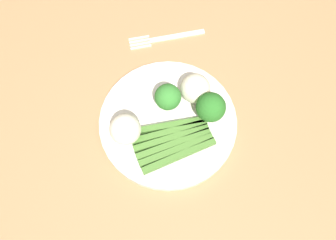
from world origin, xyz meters
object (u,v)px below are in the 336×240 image
(cauliflower_right, at_px, (125,129))
(fork, at_px, (166,38))
(asparagus_bundle, at_px, (173,141))
(dining_table, at_px, (176,131))
(broccoli_near_center, at_px, (211,108))
(cauliflower_back_right, at_px, (195,88))
(plate, at_px, (168,122))
(broccoli_back, at_px, (168,97))

(cauliflower_right, xyz_separation_m, fork, (0.18, -0.16, -0.04))
(asparagus_bundle, bearing_deg, dining_table, -116.59)
(fork, bearing_deg, broccoli_near_center, 102.15)
(cauliflower_back_right, bearing_deg, broccoli_near_center, -171.73)
(plate, distance_m, cauliflower_right, 0.09)
(cauliflower_right, bearing_deg, asparagus_bundle, -121.87)
(dining_table, height_order, broccoli_near_center, broccoli_near_center)
(plate, xyz_separation_m, asparagus_bundle, (-0.04, 0.01, 0.01))
(cauliflower_back_right, height_order, fork, cauliflower_back_right)
(dining_table, height_order, cauliflower_back_right, cauliflower_back_right)
(asparagus_bundle, distance_m, cauliflower_right, 0.09)
(broccoli_near_center, distance_m, fork, 0.21)
(plate, height_order, cauliflower_back_right, cauliflower_back_right)
(broccoli_near_center, bearing_deg, cauliflower_back_right, 8.27)
(broccoli_near_center, height_order, cauliflower_right, broccoli_near_center)
(asparagus_bundle, distance_m, broccoli_near_center, 0.09)
(dining_table, relative_size, broccoli_back, 19.23)
(dining_table, relative_size, cauliflower_right, 20.31)
(cauliflower_right, distance_m, fork, 0.24)
(dining_table, xyz_separation_m, cauliflower_right, (-0.01, 0.11, 0.15))
(plate, distance_m, asparagus_bundle, 0.05)
(broccoli_near_center, bearing_deg, broccoli_back, 51.24)
(dining_table, distance_m, cauliflower_right, 0.18)
(broccoli_back, bearing_deg, fork, -21.05)
(broccoli_near_center, height_order, broccoli_back, broccoli_near_center)
(broccoli_back, bearing_deg, cauliflower_right, 105.94)
(cauliflower_right, bearing_deg, cauliflower_back_right, -79.68)
(cauliflower_right, bearing_deg, broccoli_back, -74.06)
(broccoli_back, xyz_separation_m, cauliflower_right, (-0.03, 0.10, -0.01))
(cauliflower_right, height_order, fork, cauliflower_right)
(asparagus_bundle, bearing_deg, fork, -105.80)
(asparagus_bundle, xyz_separation_m, cauliflower_back_right, (0.07, -0.08, 0.02))
(cauliflower_back_right, bearing_deg, asparagus_bundle, 134.12)
(broccoli_back, distance_m, cauliflower_back_right, 0.06)
(dining_table, xyz_separation_m, broccoli_near_center, (-0.04, -0.05, 0.16))
(dining_table, bearing_deg, cauliflower_right, 96.69)
(fork, bearing_deg, cauliflower_right, 60.41)
(asparagus_bundle, distance_m, fork, 0.24)
(cauliflower_back_right, height_order, cauliflower_right, same)
(fork, bearing_deg, asparagus_bundle, 81.64)
(plate, bearing_deg, cauliflower_back_right, -65.59)
(asparagus_bundle, relative_size, cauliflower_back_right, 2.64)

